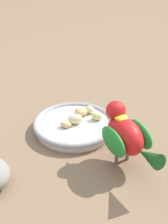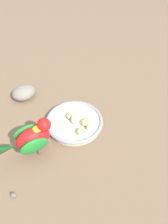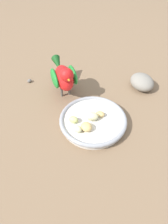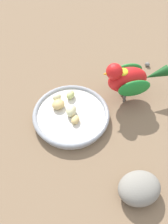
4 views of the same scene
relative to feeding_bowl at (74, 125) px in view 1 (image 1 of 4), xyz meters
name	(u,v)px [view 1 (image 1 of 4)]	position (x,y,z in m)	size (l,w,h in m)	color
ground_plane	(88,130)	(0.03, 0.03, -0.01)	(4.00, 4.00, 0.00)	#7A6047
feeding_bowl	(74,125)	(0.00, 0.00, 0.00)	(0.21, 0.21, 0.03)	beige
apple_piece_0	(66,124)	(0.00, -0.03, 0.01)	(0.03, 0.02, 0.02)	tan
apple_piece_1	(81,112)	(-0.02, 0.04, 0.02)	(0.04, 0.03, 0.02)	tan
apple_piece_2	(90,110)	(-0.01, 0.06, 0.02)	(0.03, 0.02, 0.02)	beige
apple_piece_3	(97,116)	(0.02, 0.06, 0.02)	(0.03, 0.02, 0.02)	#C6D17A
apple_piece_4	(75,119)	(0.00, 0.00, 0.02)	(0.04, 0.03, 0.03)	beige
parrot	(126,135)	(0.18, 0.00, 0.06)	(0.19, 0.11, 0.13)	#59544C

